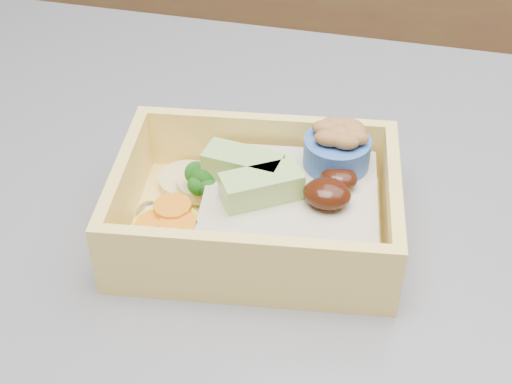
# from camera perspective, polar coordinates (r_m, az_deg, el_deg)

# --- Properties ---
(bento_box) EXTENTS (0.19, 0.15, 0.07)m
(bento_box) POSITION_cam_1_polar(r_m,az_deg,el_deg) (0.46, 0.72, -0.99)
(bento_box) COLOR #FED869
(bento_box) RESTS_ON island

